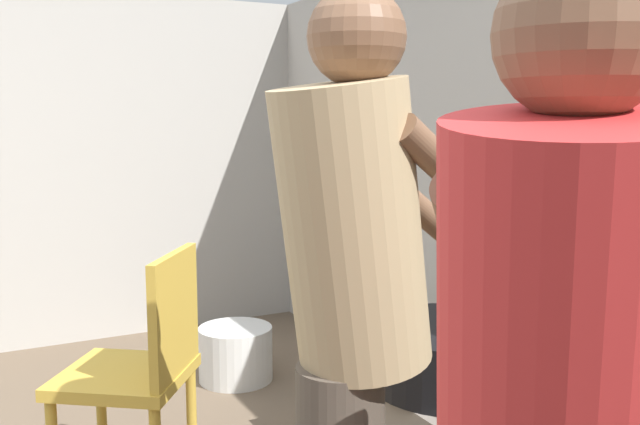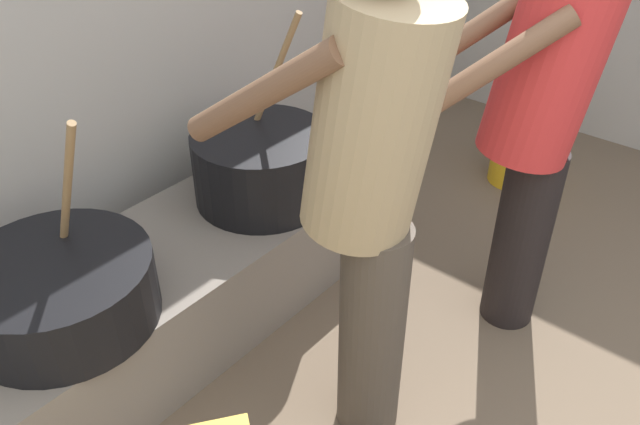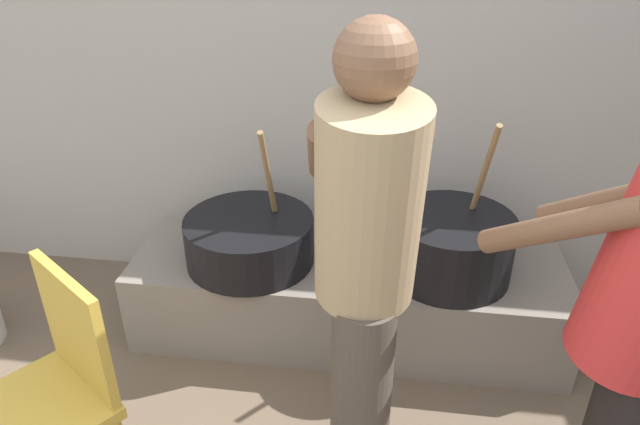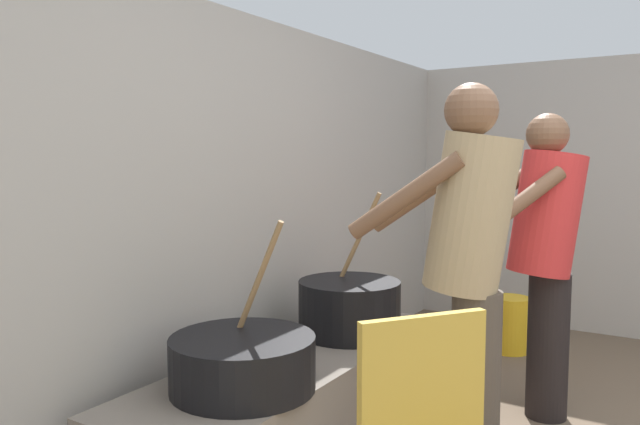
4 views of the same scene
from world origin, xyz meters
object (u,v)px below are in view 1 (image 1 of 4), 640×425
object	(u,v)px
cooking_pot_secondary	(451,354)
cook_in_tan_shirt	(353,302)
bucket_white_plastic	(236,353)
chair_yellow	(142,367)

from	to	relation	value
cooking_pot_secondary	cook_in_tan_shirt	bearing A→B (deg)	-52.65
cooking_pot_secondary	bucket_white_plastic	size ratio (longest dim) A/B	1.80
cook_in_tan_shirt	bucket_white_plastic	xyz separation A→B (m)	(-1.88, 0.43, -0.77)
cooking_pot_secondary	cook_in_tan_shirt	world-z (taller)	cook_in_tan_shirt
cooking_pot_secondary	chair_yellow	xyz separation A→B (m)	(-0.39, -0.97, -0.00)
chair_yellow	bucket_white_plastic	size ratio (longest dim) A/B	2.39
cook_in_tan_shirt	cooking_pot_secondary	bearing A→B (deg)	127.35
cooking_pot_secondary	cook_in_tan_shirt	distance (m)	0.99
chair_yellow	bucket_white_plastic	world-z (taller)	chair_yellow
cooking_pot_secondary	chair_yellow	distance (m)	1.05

